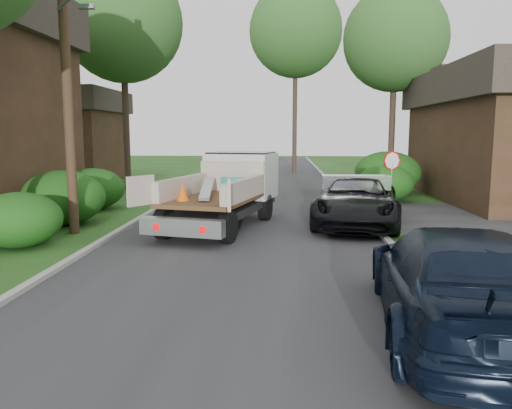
{
  "coord_description": "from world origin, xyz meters",
  "views": [
    {
      "loc": [
        1.06,
        -10.16,
        3.13
      ],
      "look_at": [
        0.34,
        3.29,
        1.2
      ],
      "focal_mm": 35.0,
      "sensor_mm": 36.0,
      "label": 1
    }
  ],
  "objects_px": {
    "utility_pole": "(66,65)",
    "black_pickup": "(357,201)",
    "tree_right_far": "(395,40)",
    "navy_suv": "(458,281)",
    "tree_left_far": "(122,22)",
    "flatbed_truck": "(231,185)",
    "stop_sign": "(392,169)",
    "house_left_far": "(60,134)",
    "tree_center_far": "(296,31)"
  },
  "relations": [
    {
      "from": "house_left_far",
      "to": "tree_left_far",
      "type": "bearing_deg",
      "value": -39.81
    },
    {
      "from": "utility_pole",
      "to": "house_left_far",
      "type": "height_order",
      "value": "utility_pole"
    },
    {
      "from": "stop_sign",
      "to": "navy_suv",
      "type": "height_order",
      "value": "stop_sign"
    },
    {
      "from": "tree_left_far",
      "to": "tree_center_far",
      "type": "relative_size",
      "value": 0.84
    },
    {
      "from": "black_pickup",
      "to": "flatbed_truck",
      "type": "bearing_deg",
      "value": -172.27
    },
    {
      "from": "tree_center_far",
      "to": "black_pickup",
      "type": "relative_size",
      "value": 2.46
    },
    {
      "from": "tree_left_far",
      "to": "navy_suv",
      "type": "bearing_deg",
      "value": -59.91
    },
    {
      "from": "house_left_far",
      "to": "tree_left_far",
      "type": "relative_size",
      "value": 0.62
    },
    {
      "from": "navy_suv",
      "to": "black_pickup",
      "type": "bearing_deg",
      "value": -81.72
    },
    {
      "from": "house_left_far",
      "to": "flatbed_truck",
      "type": "bearing_deg",
      "value": -49.55
    },
    {
      "from": "flatbed_truck",
      "to": "tree_right_far",
      "type": "bearing_deg",
      "value": 71.17
    },
    {
      "from": "house_left_far",
      "to": "tree_center_far",
      "type": "height_order",
      "value": "tree_center_far"
    },
    {
      "from": "utility_pole",
      "to": "navy_suv",
      "type": "height_order",
      "value": "utility_pole"
    },
    {
      "from": "tree_center_far",
      "to": "flatbed_truck",
      "type": "relative_size",
      "value": 2.12
    },
    {
      "from": "house_left_far",
      "to": "tree_center_far",
      "type": "relative_size",
      "value": 0.52
    },
    {
      "from": "stop_sign",
      "to": "tree_right_far",
      "type": "distance_m",
      "value": 13.08
    },
    {
      "from": "navy_suv",
      "to": "flatbed_truck",
      "type": "bearing_deg",
      "value": -57.49
    },
    {
      "from": "black_pickup",
      "to": "navy_suv",
      "type": "distance_m",
      "value": 9.38
    },
    {
      "from": "black_pickup",
      "to": "tree_center_far",
      "type": "bearing_deg",
      "value": 103.74
    },
    {
      "from": "stop_sign",
      "to": "utility_pole",
      "type": "relative_size",
      "value": 0.25
    },
    {
      "from": "tree_right_far",
      "to": "black_pickup",
      "type": "distance_m",
      "value": 15.69
    },
    {
      "from": "stop_sign",
      "to": "navy_suv",
      "type": "bearing_deg",
      "value": -96.94
    },
    {
      "from": "black_pickup",
      "to": "tree_right_far",
      "type": "bearing_deg",
      "value": 83.23
    },
    {
      "from": "flatbed_truck",
      "to": "navy_suv",
      "type": "height_order",
      "value": "flatbed_truck"
    },
    {
      "from": "stop_sign",
      "to": "navy_suv",
      "type": "distance_m",
      "value": 11.62
    },
    {
      "from": "house_left_far",
      "to": "tree_left_far",
      "type": "distance_m",
      "value": 9.81
    },
    {
      "from": "black_pickup",
      "to": "utility_pole",
      "type": "bearing_deg",
      "value": -158.44
    },
    {
      "from": "flatbed_truck",
      "to": "tree_left_far",
      "type": "bearing_deg",
      "value": 137.74
    },
    {
      "from": "tree_center_far",
      "to": "navy_suv",
      "type": "distance_m",
      "value": 34.09
    },
    {
      "from": "utility_pole",
      "to": "tree_right_far",
      "type": "relative_size",
      "value": 0.87
    },
    {
      "from": "utility_pole",
      "to": "navy_suv",
      "type": "distance_m",
      "value": 12.68
    },
    {
      "from": "tree_right_far",
      "to": "flatbed_truck",
      "type": "height_order",
      "value": "tree_right_far"
    },
    {
      "from": "tree_center_far",
      "to": "navy_suv",
      "type": "xyz_separation_m",
      "value": [
        1.8,
        -32.5,
        -10.13
      ]
    },
    {
      "from": "house_left_far",
      "to": "navy_suv",
      "type": "distance_m",
      "value": 30.07
    },
    {
      "from": "flatbed_truck",
      "to": "black_pickup",
      "type": "bearing_deg",
      "value": 11.54
    },
    {
      "from": "stop_sign",
      "to": "tree_left_far",
      "type": "distance_m",
      "value": 16.65
    },
    {
      "from": "stop_sign",
      "to": "house_left_far",
      "type": "bearing_deg",
      "value": 145.19
    },
    {
      "from": "utility_pole",
      "to": "navy_suv",
      "type": "bearing_deg",
      "value": -38.87
    },
    {
      "from": "black_pickup",
      "to": "house_left_far",
      "type": "bearing_deg",
      "value": 148.29
    },
    {
      "from": "tree_left_far",
      "to": "navy_suv",
      "type": "distance_m",
      "value": 23.96
    },
    {
      "from": "tree_right_far",
      "to": "navy_suv",
      "type": "distance_m",
      "value": 24.04
    },
    {
      "from": "house_left_far",
      "to": "black_pickup",
      "type": "bearing_deg",
      "value": -41.49
    },
    {
      "from": "tree_left_far",
      "to": "black_pickup",
      "type": "height_order",
      "value": "tree_left_far"
    },
    {
      "from": "tree_center_far",
      "to": "navy_suv",
      "type": "height_order",
      "value": "tree_center_far"
    },
    {
      "from": "navy_suv",
      "to": "tree_right_far",
      "type": "bearing_deg",
      "value": -92.29
    },
    {
      "from": "utility_pole",
      "to": "black_pickup",
      "type": "distance_m",
      "value": 10.24
    },
    {
      "from": "utility_pole",
      "to": "navy_suv",
      "type": "xyz_separation_m",
      "value": [
        9.28,
        -7.48,
        -4.32
      ]
    },
    {
      "from": "flatbed_truck",
      "to": "navy_suv",
      "type": "bearing_deg",
      "value": -50.95
    },
    {
      "from": "utility_pole",
      "to": "tree_right_far",
      "type": "distance_m",
      "value": 20.12
    },
    {
      "from": "house_left_far",
      "to": "navy_suv",
      "type": "height_order",
      "value": "house_left_far"
    }
  ]
}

